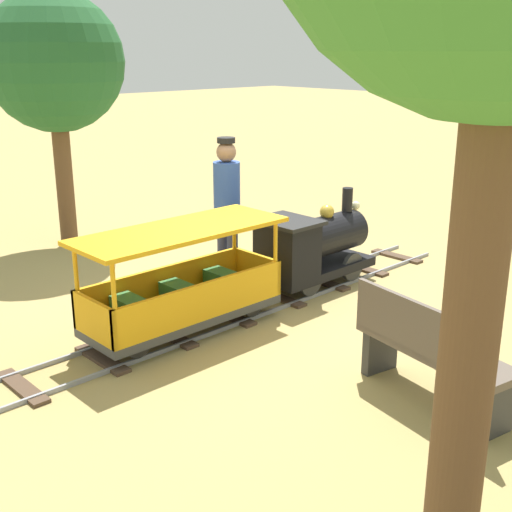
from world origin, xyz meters
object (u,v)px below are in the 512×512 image
at_px(conductor_person, 227,197).
at_px(locomotive, 312,246).
at_px(oak_tree_near, 54,64).
at_px(park_bench, 430,351).
at_px(passenger_car, 183,290).

bearing_deg(conductor_person, locomotive, 26.41).
bearing_deg(oak_tree_near, park_bench, -1.11).
distance_m(locomotive, oak_tree_near, 4.05).
bearing_deg(locomotive, conductor_person, -153.59).
bearing_deg(conductor_person, passenger_car, -55.81).
relative_size(passenger_car, oak_tree_near, 0.61).
xyz_separation_m(park_bench, oak_tree_near, (-5.69, 0.11, 1.95)).
distance_m(passenger_car, oak_tree_near, 3.98).
relative_size(locomotive, passenger_car, 0.72).
bearing_deg(park_bench, conductor_person, 166.24).
bearing_deg(passenger_car, oak_tree_near, 169.18).
xyz_separation_m(locomotive, oak_tree_near, (-3.41, -1.11, 1.88)).
relative_size(park_bench, oak_tree_near, 0.41).
bearing_deg(conductor_person, park_bench, -13.76).
height_order(park_bench, oak_tree_near, oak_tree_near).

